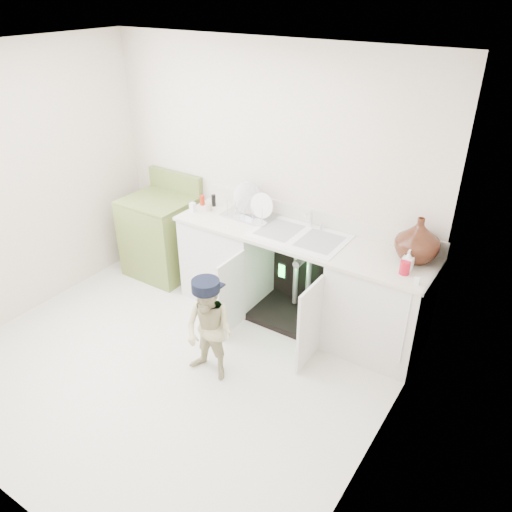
{
  "coord_description": "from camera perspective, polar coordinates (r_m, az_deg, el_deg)",
  "views": [
    {
      "loc": [
        2.42,
        -2.34,
        2.92
      ],
      "look_at": [
        0.42,
        0.7,
        0.89
      ],
      "focal_mm": 35.0,
      "sensor_mm": 36.0,
      "label": 1
    }
  ],
  "objects": [
    {
      "name": "repair_worker",
      "position": [
        4.04,
        -5.37,
        -8.42
      ],
      "size": [
        0.48,
        0.92,
        0.91
      ],
      "rotation": [
        0.0,
        0.0,
        0.01
      ],
      "color": "beige",
      "rests_on": "ground"
    },
    {
      "name": "room_shell",
      "position": [
        3.76,
        -11.25,
        2.19
      ],
      "size": [
        6.0,
        5.5,
        1.26
      ],
      "color": "beige",
      "rests_on": "ground"
    },
    {
      "name": "avocado_stove",
      "position": [
        5.58,
        -10.68,
        2.38
      ],
      "size": [
        0.71,
        0.65,
        1.1
      ],
      "color": "#5C7031",
      "rests_on": "ground"
    },
    {
      "name": "ground",
      "position": [
        4.45,
        -9.69,
        -12.3
      ],
      "size": [
        3.5,
        3.5,
        0.0
      ],
      "primitive_type": "plane",
      "color": "beige",
      "rests_on": "ground"
    },
    {
      "name": "counter_run",
      "position": [
        4.68,
        5.31,
        -2.35
      ],
      "size": [
        2.44,
        1.02,
        1.28
      ],
      "color": "silver",
      "rests_on": "ground"
    }
  ]
}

